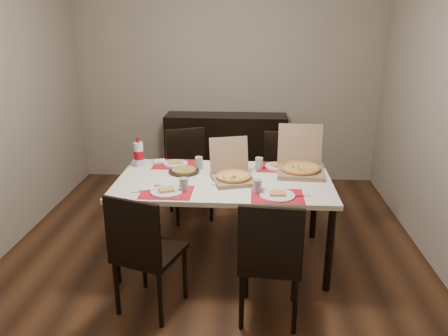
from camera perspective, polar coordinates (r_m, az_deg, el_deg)
The scene contains 18 objects.
ground at distance 4.09m, azimuth -1.28°, elevation -11.09°, with size 3.80×4.00×0.02m, color #472916.
room_walls at distance 3.98m, azimuth -0.92°, elevation 14.62°, with size 3.84×4.02×2.62m.
sideboard at distance 5.54m, azimuth 0.25°, elevation 2.38°, with size 1.50×0.40×0.90m, color black.
dining_table at distance 3.71m, azimuth 0.00°, elevation -2.43°, with size 1.80×1.00×0.75m.
chair_near_left at distance 3.14m, azimuth -10.44°, elevation -10.43°, with size 0.53×0.53×0.93m.
chair_near_right at distance 3.02m, azimuth 6.05°, elevation -11.52°, with size 0.45×0.45×0.93m.
chair_far_left at distance 4.65m, azimuth -4.67°, elevation -0.21°, with size 0.54×0.54×0.93m.
chair_far_right at distance 4.53m, azimuth 7.50°, elevation -0.85°, with size 0.50×0.50×0.93m.
setting_near_left at distance 3.44m, azimuth -7.21°, elevation -2.81°, with size 0.48×0.30×0.11m.
setting_near_right at distance 3.36m, azimuth 6.31°, elevation -3.26°, with size 0.46×0.30×0.11m.
setting_far_left at distance 4.04m, azimuth -5.81°, elevation 0.63°, with size 0.49×0.30×0.11m.
setting_far_right at distance 3.97m, azimuth 6.39°, elevation 0.32°, with size 0.46×0.30×0.11m.
napkin_loose at distance 3.56m, azimuth -0.47°, elevation -2.03°, with size 0.12×0.11×0.02m, color white.
pizza_box_center at distance 3.64m, azimuth 1.13°, elevation -0.80°, with size 0.42×0.45×0.33m.
pizza_box_right at distance 3.88m, azimuth 9.87°, elevation 0.25°, with size 0.41×0.45×0.39m.
faina_plate at distance 3.86m, azimuth -5.25°, elevation -0.37°, with size 0.27×0.27×0.03m.
dip_bowl at distance 3.85m, azimuth 2.05°, elevation -0.33°, with size 0.12×0.12×0.03m, color white.
soda_bottle at distance 4.05m, azimuth -11.06°, elevation 1.77°, with size 0.09×0.09×0.27m.
Camera 1 is at (0.31, -3.52, 2.04)m, focal length 35.00 mm.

